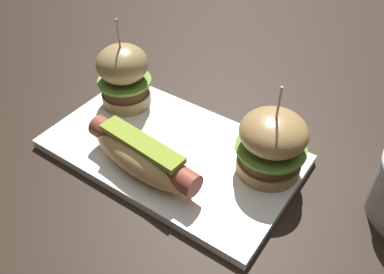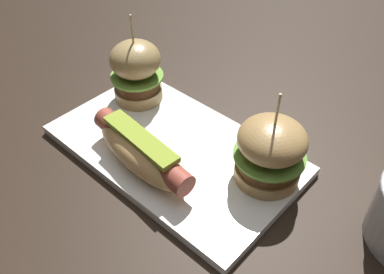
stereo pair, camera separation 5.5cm
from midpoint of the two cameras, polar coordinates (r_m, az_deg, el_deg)
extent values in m
plane|color=black|center=(0.61, -5.44, -2.61)|extent=(3.00, 3.00, 0.00)
cube|color=white|center=(0.60, -5.49, -2.13)|extent=(0.36, 0.21, 0.01)
ellipsoid|color=tan|center=(0.55, -9.75, -2.90)|extent=(0.18, 0.08, 0.05)
cylinder|color=brown|center=(0.55, -9.83, -2.43)|extent=(0.19, 0.05, 0.03)
cube|color=olive|center=(0.54, -10.06, -0.99)|extent=(0.13, 0.04, 0.01)
cylinder|color=#967C4D|center=(0.68, -11.43, 5.42)|extent=(0.08, 0.08, 0.02)
cylinder|color=#472A17|center=(0.67, -11.67, 6.81)|extent=(0.07, 0.07, 0.02)
cylinder|color=#6B9E3D|center=(0.67, -11.81, 7.65)|extent=(0.09, 0.09, 0.00)
ellipsoid|color=#967C4D|center=(0.65, -12.19, 9.89)|extent=(0.08, 0.08, 0.06)
cylinder|color=tan|center=(0.63, -12.77, 13.28)|extent=(0.00, 0.00, 0.06)
cylinder|color=#9A7848|center=(0.56, 7.85, -3.91)|extent=(0.09, 0.09, 0.02)
cylinder|color=#513219|center=(0.55, 8.04, -2.51)|extent=(0.08, 0.08, 0.02)
cylinder|color=#609338|center=(0.54, 8.16, -1.61)|extent=(0.09, 0.09, 0.00)
ellipsoid|color=#9A7848|center=(0.52, 8.44, 0.54)|extent=(0.09, 0.09, 0.05)
cylinder|color=tan|center=(0.50, 8.89, 3.99)|extent=(0.00, 0.00, 0.06)
camera|label=1|loc=(0.03, -92.87, -2.58)|focal=38.11mm
camera|label=2|loc=(0.03, 87.13, 2.58)|focal=38.11mm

